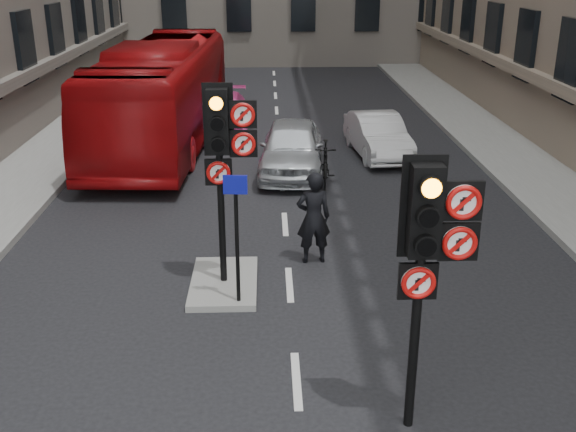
{
  "coord_description": "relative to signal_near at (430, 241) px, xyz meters",
  "views": [
    {
      "loc": [
        -0.38,
        -6.1,
        5.65
      ],
      "look_at": [
        -0.13,
        1.79,
        2.6
      ],
      "focal_mm": 42.0,
      "sensor_mm": 36.0,
      "label": 1
    }
  ],
  "objects": [
    {
      "name": "pavement_left",
      "position": [
        -8.69,
        11.01,
        -2.5
      ],
      "size": [
        3.0,
        50.0,
        0.16
      ],
      "primitive_type": "cube",
      "color": "gray",
      "rests_on": "ground"
    },
    {
      "name": "pavement_right",
      "position": [
        5.71,
        11.01,
        -2.5
      ],
      "size": [
        3.0,
        50.0,
        0.16
      ],
      "primitive_type": "cube",
      "color": "gray",
      "rests_on": "ground"
    },
    {
      "name": "centre_island",
      "position": [
        -2.69,
        4.01,
        -2.52
      ],
      "size": [
        1.2,
        2.0,
        0.12
      ],
      "primitive_type": "cube",
      "color": "gray",
      "rests_on": "ground"
    },
    {
      "name": "signal_near",
      "position": [
        0.0,
        0.0,
        0.0
      ],
      "size": [
        0.91,
        0.4,
        3.58
      ],
      "color": "black",
      "rests_on": "ground"
    },
    {
      "name": "signal_far",
      "position": [
        -2.6,
        4.0,
        0.12
      ],
      "size": [
        0.91,
        0.4,
        3.58
      ],
      "color": "black",
      "rests_on": "centre_island"
    },
    {
      "name": "car_silver",
      "position": [
        -1.19,
        10.91,
        -1.86
      ],
      "size": [
        2.03,
        4.35,
        1.44
      ],
      "primitive_type": "imported",
      "rotation": [
        0.0,
        0.0,
        -0.08
      ],
      "color": "#B9BDC1",
      "rests_on": "ground"
    },
    {
      "name": "car_white",
      "position": [
        1.46,
        12.55,
        -1.96
      ],
      "size": [
        1.71,
        3.91,
        1.25
      ],
      "primitive_type": "imported",
      "rotation": [
        0.0,
        0.0,
        0.1
      ],
      "color": "silver",
      "rests_on": "ground"
    },
    {
      "name": "car_pink",
      "position": [
        -3.39,
        15.43,
        -1.94
      ],
      "size": [
        1.82,
        4.46,
        1.29
      ],
      "primitive_type": "imported",
      "rotation": [
        0.0,
        0.0,
        0.0
      ],
      "color": "#D73F8F",
      "rests_on": "ground"
    },
    {
      "name": "bus_red",
      "position": [
        -5.12,
        14.23,
        -0.97
      ],
      "size": [
        3.22,
        11.65,
        3.22
      ],
      "primitive_type": "imported",
      "rotation": [
        0.0,
        0.0,
        -0.05
      ],
      "color": "maroon",
      "rests_on": "ground"
    },
    {
      "name": "motorcycle",
      "position": [
        -0.35,
        9.86,
        -2.02
      ],
      "size": [
        0.68,
        1.91,
        1.13
      ],
      "primitive_type": "imported",
      "rotation": [
        0.0,
        0.0,
        -0.08
      ],
      "color": "black",
      "rests_on": "ground"
    },
    {
      "name": "motorcyclist",
      "position": [
        -0.99,
        5.02,
        -1.66
      ],
      "size": [
        0.73,
        0.53,
        1.85
      ],
      "primitive_type": "imported",
      "rotation": [
        0.0,
        0.0,
        3.28
      ],
      "color": "black",
      "rests_on": "ground"
    },
    {
      "name": "info_sign",
      "position": [
        -2.39,
        3.19,
        -0.99
      ],
      "size": [
        0.39,
        0.12,
        2.27
      ],
      "rotation": [
        0.0,
        0.0,
        -0.07
      ],
      "color": "black",
      "rests_on": "centre_island"
    }
  ]
}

